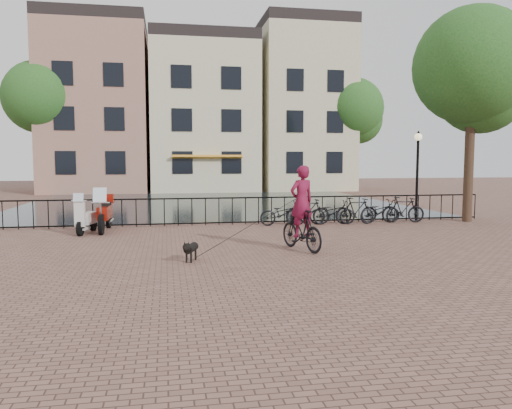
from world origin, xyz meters
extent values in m
plane|color=brown|center=(0.00, 0.00, 0.00)|extent=(100.00, 100.00, 0.00)
plane|color=black|center=(0.00, 17.30, 0.00)|extent=(20.00, 20.00, 0.00)
cube|color=black|center=(0.00, 8.00, 1.00)|extent=(20.00, 0.05, 0.05)
cube|color=black|center=(0.00, 8.00, 0.08)|extent=(20.00, 0.05, 0.05)
cube|color=#986D58|center=(-7.50, 30.00, 6.00)|extent=(7.50, 9.00, 12.00)
cube|color=black|center=(-7.50, 30.00, 12.40)|extent=(7.50, 9.00, 0.80)
cube|color=beige|center=(0.50, 30.00, 5.50)|extent=(8.00, 9.00, 11.00)
cube|color=black|center=(0.50, 30.00, 11.40)|extent=(8.00, 9.00, 0.80)
cube|color=orange|center=(0.50, 25.30, 2.60)|extent=(5.00, 0.60, 0.15)
cube|color=#BCB48C|center=(8.50, 30.00, 6.25)|extent=(7.00, 9.00, 12.50)
cube|color=black|center=(8.50, 30.00, 12.90)|extent=(7.00, 9.00, 0.80)
cylinder|color=black|center=(-11.00, 27.00, 3.15)|extent=(0.36, 0.36, 6.30)
sphere|color=#194C1A|center=(-11.00, 27.00, 6.75)|extent=(5.04, 5.04, 5.04)
cylinder|color=black|center=(9.20, 7.30, 2.80)|extent=(0.36, 0.36, 5.60)
sphere|color=#194C1A|center=(9.20, 7.30, 6.00)|extent=(4.48, 4.48, 4.48)
cylinder|color=black|center=(12.00, 27.00, 2.97)|extent=(0.36, 0.36, 5.95)
sphere|color=#194C1A|center=(12.00, 27.00, 6.38)|extent=(4.76, 4.76, 4.76)
cylinder|color=black|center=(7.20, 7.60, 1.60)|extent=(0.10, 0.10, 3.20)
sphere|color=beige|center=(7.20, 7.60, 3.30)|extent=(0.30, 0.30, 0.30)
imported|color=black|center=(1.13, 2.41, 0.58)|extent=(1.13, 2.01, 1.16)
imported|color=maroon|center=(1.13, 2.41, 1.51)|extent=(0.96, 0.78, 2.28)
imported|color=black|center=(1.80, 7.40, 0.45)|extent=(1.73, 0.63, 0.90)
imported|color=black|center=(2.75, 7.40, 0.50)|extent=(1.67, 0.51, 1.00)
imported|color=black|center=(3.70, 7.40, 0.45)|extent=(1.78, 0.82, 0.90)
imported|color=black|center=(4.65, 7.40, 0.50)|extent=(1.68, 0.54, 1.00)
imported|color=black|center=(5.60, 7.40, 0.45)|extent=(1.79, 0.86, 0.90)
imported|color=black|center=(6.55, 7.40, 0.50)|extent=(1.71, 0.66, 1.00)
camera|label=1|loc=(-2.41, -10.37, 2.44)|focal=35.00mm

